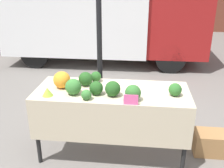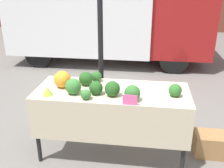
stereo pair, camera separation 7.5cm
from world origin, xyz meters
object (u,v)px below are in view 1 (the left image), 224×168
(orange_cauliflower, at_px, (62,80))
(price_sign, at_px, (131,100))
(parked_truck, at_px, (99,7))
(produce_crate, at_px, (212,143))

(orange_cauliflower, height_order, price_sign, orange_cauliflower)
(orange_cauliflower, distance_m, price_sign, 0.93)
(parked_truck, bearing_deg, orange_cauliflower, -87.42)
(parked_truck, height_order, orange_cauliflower, parked_truck)
(orange_cauliflower, relative_size, price_sign, 1.33)
(produce_crate, bearing_deg, orange_cauliflower, -176.76)
(parked_truck, relative_size, price_sign, 32.18)
(parked_truck, distance_m, produce_crate, 4.56)
(price_sign, bearing_deg, parked_truck, 103.33)
(parked_truck, distance_m, orange_cauliflower, 3.99)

